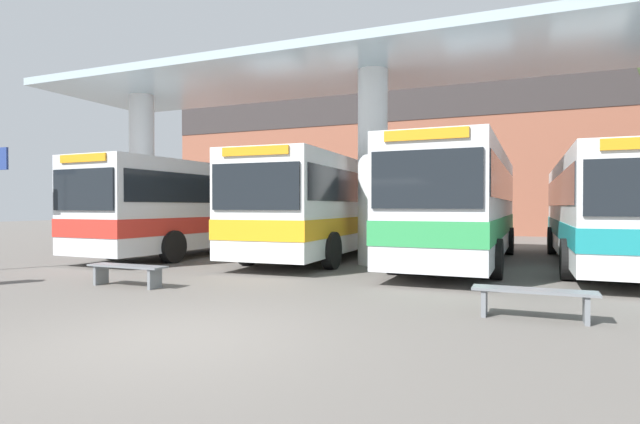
{
  "coord_description": "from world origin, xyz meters",
  "views": [
    {
      "loc": [
        4.28,
        -5.25,
        1.73
      ],
      "look_at": [
        0.0,
        4.91,
        1.6
      ],
      "focal_mm": 28.0,
      "sensor_mm": 36.0,
      "label": 1
    }
  ],
  "objects_px": {
    "transit_bus_center_bay": "(326,204)",
    "waiting_bench_mid_platform": "(127,270)",
    "transit_bus_right_bay": "(462,202)",
    "waiting_bench_near_pillar": "(533,297)",
    "transit_bus_left_bay": "(210,205)",
    "transit_bus_far_right_bay": "(606,207)"
  },
  "relations": [
    {
      "from": "transit_bus_center_bay",
      "to": "waiting_bench_mid_platform",
      "type": "bearing_deg",
      "value": 76.03
    },
    {
      "from": "transit_bus_right_bay",
      "to": "waiting_bench_near_pillar",
      "type": "height_order",
      "value": "transit_bus_right_bay"
    },
    {
      "from": "transit_bus_left_bay",
      "to": "transit_bus_center_bay",
      "type": "bearing_deg",
      "value": -176.62
    },
    {
      "from": "transit_bus_right_bay",
      "to": "transit_bus_far_right_bay",
      "type": "relative_size",
      "value": 0.97
    },
    {
      "from": "transit_bus_center_bay",
      "to": "transit_bus_right_bay",
      "type": "xyz_separation_m",
      "value": [
        4.5,
        0.03,
        0.05
      ]
    },
    {
      "from": "transit_bus_far_right_bay",
      "to": "transit_bus_right_bay",
      "type": "bearing_deg",
      "value": 8.45
    },
    {
      "from": "transit_bus_right_bay",
      "to": "transit_bus_center_bay",
      "type": "bearing_deg",
      "value": 0.85
    },
    {
      "from": "waiting_bench_mid_platform",
      "to": "waiting_bench_near_pillar",
      "type": "bearing_deg",
      "value": 0.0
    },
    {
      "from": "waiting_bench_near_pillar",
      "to": "transit_bus_center_bay",
      "type": "bearing_deg",
      "value": 130.54
    },
    {
      "from": "transit_bus_far_right_bay",
      "to": "waiting_bench_mid_platform",
      "type": "xyz_separation_m",
      "value": [
        -10.02,
        -8.24,
        -1.34
      ]
    },
    {
      "from": "waiting_bench_near_pillar",
      "to": "waiting_bench_mid_platform",
      "type": "xyz_separation_m",
      "value": [
        -8.04,
        0.0,
        0.0
      ]
    },
    {
      "from": "transit_bus_center_bay",
      "to": "transit_bus_right_bay",
      "type": "bearing_deg",
      "value": 177.95
    },
    {
      "from": "transit_bus_far_right_bay",
      "to": "waiting_bench_near_pillar",
      "type": "relative_size",
      "value": 6.55
    },
    {
      "from": "transit_bus_right_bay",
      "to": "transit_bus_left_bay",
      "type": "bearing_deg",
      "value": 1.47
    },
    {
      "from": "transit_bus_center_bay",
      "to": "waiting_bench_near_pillar",
      "type": "distance_m",
      "value": 10.09
    },
    {
      "from": "transit_bus_left_bay",
      "to": "waiting_bench_near_pillar",
      "type": "distance_m",
      "value": 13.53
    },
    {
      "from": "transit_bus_right_bay",
      "to": "waiting_bench_mid_platform",
      "type": "xyz_separation_m",
      "value": [
        -6.06,
        -7.62,
        -1.51
      ]
    },
    {
      "from": "transit_bus_far_right_bay",
      "to": "waiting_bench_mid_platform",
      "type": "height_order",
      "value": "transit_bus_far_right_bay"
    },
    {
      "from": "transit_bus_left_bay",
      "to": "waiting_bench_mid_platform",
      "type": "relative_size",
      "value": 6.09
    },
    {
      "from": "waiting_bench_near_pillar",
      "to": "waiting_bench_mid_platform",
      "type": "bearing_deg",
      "value": 180.0
    },
    {
      "from": "waiting_bench_near_pillar",
      "to": "transit_bus_left_bay",
      "type": "bearing_deg",
      "value": 146.31
    },
    {
      "from": "transit_bus_right_bay",
      "to": "waiting_bench_mid_platform",
      "type": "bearing_deg",
      "value": 52.0
    }
  ]
}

